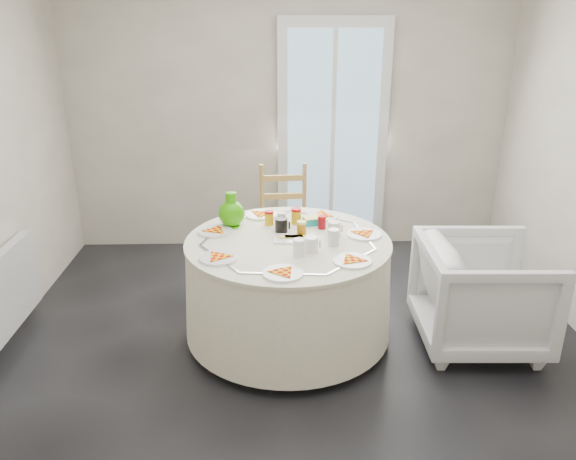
{
  "coord_description": "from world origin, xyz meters",
  "views": [
    {
      "loc": [
        -0.16,
        -3.12,
        2.12
      ],
      "look_at": [
        -0.06,
        0.28,
        0.8
      ],
      "focal_mm": 35.0,
      "sensor_mm": 36.0,
      "label": 1
    }
  ],
  "objects_px": {
    "armchair": "(482,291)",
    "green_pitcher": "(231,207)",
    "radiator": "(2,297)",
    "wooden_chair": "(285,224)",
    "table": "(288,288)"
  },
  "relations": [
    {
      "from": "armchair",
      "to": "radiator",
      "type": "bearing_deg",
      "value": 91.04
    },
    {
      "from": "armchair",
      "to": "wooden_chair",
      "type": "bearing_deg",
      "value": 50.88
    },
    {
      "from": "table",
      "to": "armchair",
      "type": "relative_size",
      "value": 1.71
    },
    {
      "from": "table",
      "to": "wooden_chair",
      "type": "relative_size",
      "value": 1.46
    },
    {
      "from": "radiator",
      "to": "wooden_chair",
      "type": "xyz_separation_m",
      "value": [
        1.89,
        1.08,
        0.09
      ]
    },
    {
      "from": "armchair",
      "to": "green_pitcher",
      "type": "height_order",
      "value": "green_pitcher"
    },
    {
      "from": "radiator",
      "to": "table",
      "type": "height_order",
      "value": "table"
    },
    {
      "from": "table",
      "to": "armchair",
      "type": "height_order",
      "value": "armchair"
    },
    {
      "from": "radiator",
      "to": "armchair",
      "type": "bearing_deg",
      "value": -0.62
    },
    {
      "from": "green_pitcher",
      "to": "wooden_chair",
      "type": "bearing_deg",
      "value": 54.62
    },
    {
      "from": "wooden_chair",
      "to": "green_pitcher",
      "type": "distance_m",
      "value": 0.91
    },
    {
      "from": "green_pitcher",
      "to": "armchair",
      "type": "bearing_deg",
      "value": -20.27
    },
    {
      "from": "armchair",
      "to": "green_pitcher",
      "type": "xyz_separation_m",
      "value": [
        -1.68,
        0.39,
        0.48
      ]
    },
    {
      "from": "wooden_chair",
      "to": "green_pitcher",
      "type": "height_order",
      "value": "green_pitcher"
    },
    {
      "from": "table",
      "to": "green_pitcher",
      "type": "relative_size",
      "value": 5.81
    }
  ]
}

